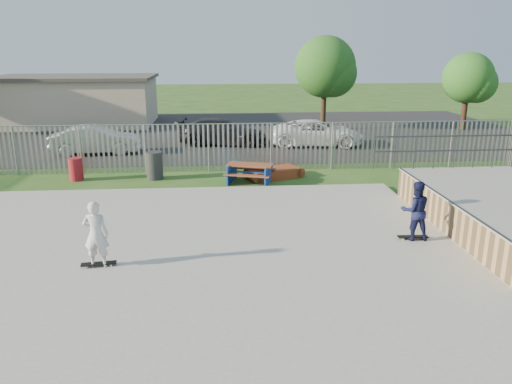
{
  "coord_description": "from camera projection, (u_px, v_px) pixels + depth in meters",
  "views": [
    {
      "loc": [
        1.39,
        -11.45,
        5.04
      ],
      "look_at": [
        2.43,
        2.0,
        1.1
      ],
      "focal_mm": 35.0,
      "sensor_mm": 36.0,
      "label": 1
    }
  ],
  "objects": [
    {
      "name": "parking_lot",
      "position": [
        195.0,
        132.0,
        30.45
      ],
      "size": [
        40.0,
        18.0,
        0.02
      ],
      "primitive_type": "cube",
      "color": "black",
      "rests_on": "ground"
    },
    {
      "name": "picnic_table",
      "position": [
        250.0,
        173.0,
        19.12
      ],
      "size": [
        2.1,
        1.89,
        0.74
      ],
      "rotation": [
        0.0,
        0.0,
        -0.3
      ],
      "color": "brown",
      "rests_on": "ground"
    },
    {
      "name": "quarter_pipe",
      "position": [
        512.0,
        215.0,
        13.82
      ],
      "size": [
        5.5,
        7.05,
        2.19
      ],
      "color": "tan",
      "rests_on": "ground"
    },
    {
      "name": "car_dark",
      "position": [
        222.0,
        132.0,
        26.42
      ],
      "size": [
        4.99,
        2.64,
        1.38
      ],
      "primitive_type": "imported",
      "rotation": [
        0.0,
        0.0,
        1.42
      ],
      "color": "black",
      "rests_on": "parking_lot"
    },
    {
      "name": "tree_right",
      "position": [
        468.0,
        78.0,
        30.49
      ],
      "size": [
        3.08,
        3.08,
        4.75
      ],
      "color": "#3B2217",
      "rests_on": "ground"
    },
    {
      "name": "car_white",
      "position": [
        317.0,
        133.0,
        26.17
      ],
      "size": [
        5.04,
        2.78,
        1.34
      ],
      "primitive_type": "imported",
      "rotation": [
        0.0,
        0.0,
        1.45
      ],
      "color": "white",
      "rests_on": "parking_lot"
    },
    {
      "name": "fence",
      "position": [
        207.0,
        174.0,
        16.46
      ],
      "size": [
        26.04,
        16.02,
        2.0
      ],
      "color": "gray",
      "rests_on": "ground"
    },
    {
      "name": "skateboard_a",
      "position": [
        413.0,
        237.0,
        13.18
      ],
      "size": [
        0.81,
        0.23,
        0.08
      ],
      "rotation": [
        0.0,
        0.0,
        -0.04
      ],
      "color": "black",
      "rests_on": "concrete_slab"
    },
    {
      "name": "funbox",
      "position": [
        274.0,
        173.0,
        19.87
      ],
      "size": [
        2.16,
        1.64,
        0.39
      ],
      "rotation": [
        0.0,
        0.0,
        0.39
      ],
      "color": "brown",
      "rests_on": "ground"
    },
    {
      "name": "skater_white",
      "position": [
        96.0,
        234.0,
        11.34
      ],
      "size": [
        0.59,
        0.41,
        1.58
      ],
      "primitive_type": "imported",
      "rotation": [
        0.0,
        0.0,
        3.09
      ],
      "color": "silver",
      "rests_on": "concrete_slab"
    },
    {
      "name": "ground",
      "position": [
        164.0,
        260.0,
        12.27
      ],
      "size": [
        120.0,
        120.0,
        0.0
      ],
      "primitive_type": "plane",
      "color": "#27551D",
      "rests_on": "ground"
    },
    {
      "name": "trash_bin_grey",
      "position": [
        154.0,
        165.0,
        19.63
      ],
      "size": [
        0.65,
        0.65,
        1.09
      ],
      "primitive_type": "cylinder",
      "color": "#2A2A2D",
      "rests_on": "ground"
    },
    {
      "name": "skater_navy",
      "position": [
        415.0,
        211.0,
        12.97
      ],
      "size": [
        0.79,
        0.63,
        1.58
      ],
      "primitive_type": "imported",
      "rotation": [
        0.0,
        0.0,
        3.1
      ],
      "color": "#14173F",
      "rests_on": "concrete_slab"
    },
    {
      "name": "concrete_slab",
      "position": [
        164.0,
        257.0,
        12.25
      ],
      "size": [
        15.0,
        12.0,
        0.15
      ],
      "primitive_type": "cube",
      "color": "#9D9D98",
      "rests_on": "ground"
    },
    {
      "name": "building",
      "position": [
        76.0,
        100.0,
        33.24
      ],
      "size": [
        10.4,
        6.4,
        3.2
      ],
      "color": "beige",
      "rests_on": "ground"
    },
    {
      "name": "skateboard_b",
      "position": [
        99.0,
        264.0,
        11.55
      ],
      "size": [
        0.82,
        0.3,
        0.08
      ],
      "rotation": [
        0.0,
        0.0,
        0.12
      ],
      "color": "black",
      "rests_on": "concrete_slab"
    },
    {
      "name": "tree_mid",
      "position": [
        325.0,
        67.0,
        30.21
      ],
      "size": [
        3.71,
        3.71,
        5.72
      ],
      "color": "#3A2B17",
      "rests_on": "ground"
    },
    {
      "name": "car_silver",
      "position": [
        96.0,
        140.0,
        24.12
      ],
      "size": [
        4.27,
        1.8,
        1.37
      ],
      "primitive_type": "imported",
      "rotation": [
        0.0,
        0.0,
        1.66
      ],
      "color": "silver",
      "rests_on": "parking_lot"
    },
    {
      "name": "trash_bin_red",
      "position": [
        76.0,
        169.0,
        19.45
      ],
      "size": [
        0.53,
        0.53,
        0.89
      ],
      "primitive_type": "cylinder",
      "color": "maroon",
      "rests_on": "ground"
    }
  ]
}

